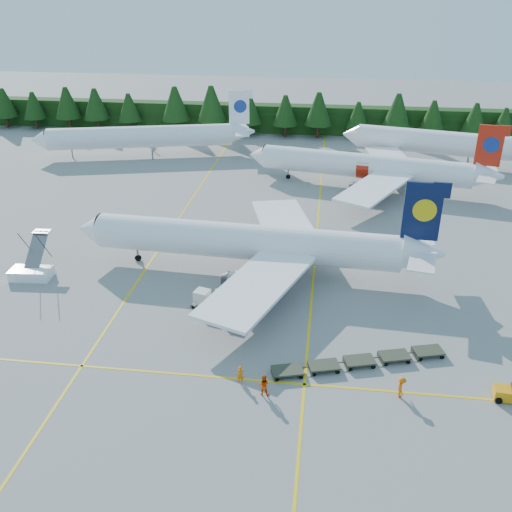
# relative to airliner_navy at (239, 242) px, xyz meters

# --- Properties ---
(ground) EXTENTS (320.00, 320.00, 0.00)m
(ground) POSITION_rel_airliner_navy_xyz_m (2.78, -14.35, -3.67)
(ground) COLOR gray
(ground) RESTS_ON ground
(taxi_stripe_a) EXTENTS (0.25, 120.00, 0.01)m
(taxi_stripe_a) POSITION_rel_airliner_navy_xyz_m (-11.22, 5.65, -3.67)
(taxi_stripe_a) COLOR yellow
(taxi_stripe_a) RESTS_ON ground
(taxi_stripe_b) EXTENTS (0.25, 120.00, 0.01)m
(taxi_stripe_b) POSITION_rel_airliner_navy_xyz_m (8.78, 5.65, -3.67)
(taxi_stripe_b) COLOR yellow
(taxi_stripe_b) RESTS_ON ground
(taxi_stripe_cross) EXTENTS (80.00, 0.25, 0.01)m
(taxi_stripe_cross) POSITION_rel_airliner_navy_xyz_m (2.78, -20.35, -3.67)
(taxi_stripe_cross) COLOR yellow
(taxi_stripe_cross) RESTS_ON ground
(treeline_hedge) EXTENTS (220.00, 4.00, 6.00)m
(treeline_hedge) POSITION_rel_airliner_navy_xyz_m (2.78, 67.65, -0.67)
(treeline_hedge) COLOR black
(treeline_hedge) RESTS_ON ground
(airliner_navy) EXTENTS (42.05, 34.53, 12.22)m
(airliner_navy) POSITION_rel_airliner_navy_xyz_m (0.00, 0.00, 0.00)
(airliner_navy) COLOR white
(airliner_navy) RESTS_ON ground
(airliner_red) EXTENTS (39.72, 32.36, 11.68)m
(airliner_red) POSITION_rel_airliner_navy_xyz_m (15.02, 32.37, -0.16)
(airliner_red) COLOR white
(airliner_red) RESTS_ON ground
(airliner_far_left) EXTENTS (40.64, 13.41, 12.05)m
(airliner_far_left) POSITION_rel_airliner_navy_xyz_m (-27.40, 45.05, 0.10)
(airliner_far_left) COLOR white
(airliner_far_left) RESTS_ON ground
(airliner_far_right) EXTENTS (42.79, 13.23, 12.63)m
(airliner_far_right) POSITION_rel_airliner_navy_xyz_m (32.02, 47.28, 0.29)
(airliner_far_right) COLOR white
(airliner_far_right) RESTS_ON ground
(airstairs) EXTENTS (4.75, 6.45, 4.16)m
(airstairs) POSITION_rel_airliner_navy_xyz_m (-23.61, -4.87, -2.77)
(airstairs) COLOR white
(airstairs) RESTS_ON ground
(service_truck) EXTENTS (5.40, 2.75, 2.49)m
(service_truck) POSITION_rel_airliner_navy_xyz_m (1.40, -8.57, -2.44)
(service_truck) COLOR white
(service_truck) RESTS_ON ground
(baggage_tug) EXTENTS (2.58, 1.54, 1.33)m
(baggage_tug) POSITION_rel_airliner_navy_xyz_m (25.68, -20.12, -3.02)
(baggage_tug) COLOR orange
(baggage_tug) RESTS_ON ground
(dolly_train) EXTENTS (15.70, 6.92, 0.16)m
(dolly_train) POSITION_rel_airliner_navy_xyz_m (13.53, -16.95, -3.17)
(dolly_train) COLOR #343A2A
(dolly_train) RESTS_ON ground
(uld_pair) EXTENTS (4.95, 3.33, 1.63)m
(uld_pair) POSITION_rel_airliner_navy_xyz_m (-1.35, -9.50, -2.58)
(uld_pair) COLOR #343A2A
(uld_pair) RESTS_ON ground
(crew_a) EXTENTS (0.59, 0.39, 1.62)m
(crew_a) POSITION_rel_airliner_navy_xyz_m (3.29, -20.74, -2.86)
(crew_a) COLOR #E56604
(crew_a) RESTS_ON ground
(crew_b) EXTENTS (0.98, 0.78, 1.96)m
(crew_b) POSITION_rel_airliner_navy_xyz_m (5.44, -22.07, -2.70)
(crew_b) COLOR #DA4304
(crew_b) RESTS_ON ground
(crew_c) EXTENTS (0.56, 0.81, 1.94)m
(crew_c) POSITION_rel_airliner_navy_xyz_m (16.76, -20.90, -2.70)
(crew_c) COLOR #E65904
(crew_c) RESTS_ON ground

